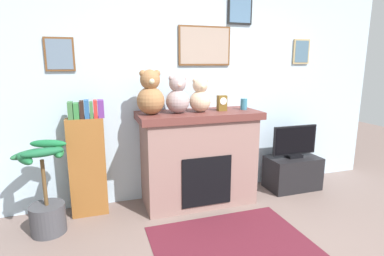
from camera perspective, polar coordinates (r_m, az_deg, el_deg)
The scene contains 12 objects.
back_wall at distance 3.79m, azimuth 0.58°, elevation 7.03°, with size 5.20×0.15×2.60m.
fireplace at distance 3.60m, azimuth 1.20°, elevation -5.47°, with size 1.39×0.62×1.09m.
bookshelf at distance 3.48m, azimuth -18.92°, elevation -5.94°, with size 0.39×0.16×1.26m.
potted_plant at distance 3.34m, azimuth -25.62°, elevation -11.73°, with size 0.54×0.56×0.90m.
tv_stand at distance 4.30m, azimuth 18.22°, elevation -7.92°, with size 0.68×0.40×0.43m, color black.
television at distance 4.17m, azimuth 18.61°, elevation -2.51°, with size 0.62×0.14×0.42m.
area_rug at distance 3.03m, azimuth 7.63°, elevation -20.71°, with size 1.45×1.09×0.01m, color #541925.
candle_jar at distance 3.67m, azimuth 9.63°, elevation 4.42°, with size 0.08×0.08×0.13m, color teal.
mantel_clock at distance 3.55m, azimuth 5.61°, elevation 4.66°, with size 0.10×0.08×0.18m.
teddy_bear_brown at distance 3.29m, azimuth -7.76°, elevation 6.22°, with size 0.30×0.30×0.48m.
teddy_bear_tan at distance 3.36m, azimuth -2.70°, elevation 5.99°, with size 0.26×0.26×0.42m.
teddy_bear_cream at distance 3.44m, azimuth 1.53°, elevation 5.89°, with size 0.24×0.24×0.39m.
Camera 1 is at (-1.22, -1.58, 1.64)m, focal length 28.57 mm.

